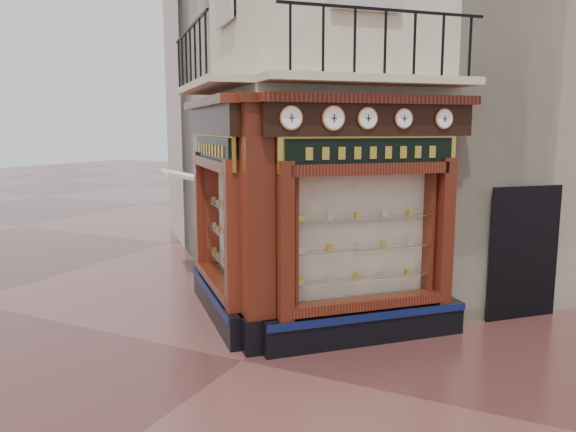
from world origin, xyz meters
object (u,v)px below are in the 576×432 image
Objects in this scene: awning at (184,278)px; clock_c at (367,118)px; clock_d at (404,119)px; corner_pilaster at (257,229)px; clock_b at (333,118)px; clock_a at (291,118)px; signboard_left at (213,149)px; clock_e at (444,119)px; signboard_right at (371,153)px.

clock_c is at bearing -157.43° from awning.
clock_c is at bearing -180.00° from clock_d.
corner_pilaster is 2.03m from clock_b.
awning is at bearing 107.02° from clock_b.
clock_a reaches higher than signboard_left.
clock_c is 0.62m from clock_d.
corner_pilaster is 10.88× the size of clock_b.
clock_e is (1.81, 1.81, -0.00)m from clock_a.
corner_pilaster is 3.43m from clock_e.
clock_e is at bearing -0.00° from clock_b.
clock_b is at bearing 180.00° from clock_d.
clock_b is 1.18m from clock_d.
clock_b is at bearing -147.71° from signboard_left.
corner_pilaster is at bearing 165.21° from clock_c.
corner_pilaster reaches higher than signboard_right.
signboard_left is 2.92m from signboard_right.
corner_pilaster is at bearing 169.75° from signboard_right.
clock_d is at bearing -180.00° from clock_e.
clock_c is 1.34m from clock_e.
clock_b is 1.11× the size of clock_c.
corner_pilaster is 2.12m from signboard_right.
clock_c reaches higher than awning.
clock_e is (2.39, 1.79, 1.67)m from corner_pilaster.
clock_c is at bearing -0.00° from clock_b.
clock_d is 0.72m from clock_e.
awning is 0.59× the size of signboard_right.
clock_d is 0.14× the size of signboard_left.
clock_e reaches higher than signboard_left.
signboard_right is (-0.93, -0.78, -0.52)m from clock_e.
clock_c is 0.25× the size of awning.
signboard_left is (-1.46, 1.01, 1.15)m from corner_pilaster.
awning is (-5.10, 2.11, -3.62)m from clock_c.
clock_e is (0.51, 0.51, -0.00)m from clock_d.
clock_a is at bearing -46.99° from corner_pilaster.
clock_a is (0.58, -0.02, 1.67)m from corner_pilaster.
corner_pilaster is 1.77× the size of signboard_left.
signboard_left reaches higher than awning.
clock_e is at bearing 0.00° from clock_a.
signboard_left is at bearing 122.29° from clock_b.
clock_b is at bearing -162.98° from awning.
clock_b is 1.15× the size of clock_e.
corner_pilaster is 1.81× the size of signboard_right.
clock_a is 1.45m from signboard_right.
clock_d is 0.14× the size of signboard_right.
corner_pilaster is 11.41× the size of clock_a.
clock_e is at bearing -145.83° from awning.
signboard_right is at bearing 4.68° from clock_a.
clock_e is 0.14× the size of signboard_right.
clock_a is at bearing -180.00° from clock_b.
clock_a reaches higher than awning.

